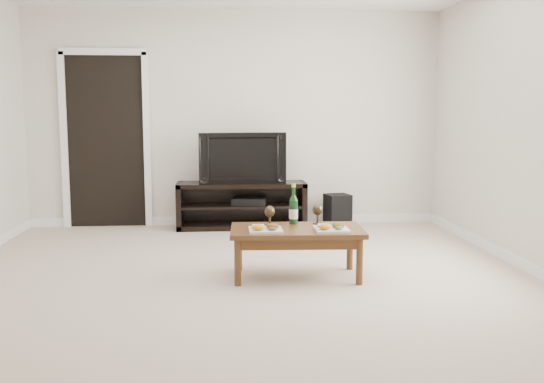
{
  "coord_description": "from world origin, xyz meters",
  "views": [
    {
      "loc": [
        -0.11,
        -4.69,
        1.38
      ],
      "look_at": [
        0.28,
        0.49,
        0.7
      ],
      "focal_mm": 40.0,
      "sensor_mm": 36.0,
      "label": 1
    }
  ],
  "objects": [
    {
      "name": "wine_bottle",
      "position": [
        0.47,
        0.46,
        0.59
      ],
      "size": [
        0.07,
        0.07,
        0.35
      ],
      "primitive_type": "cylinder",
      "color": "black",
      "rests_on": "coffee_table"
    },
    {
      "name": "back_wall",
      "position": [
        0.0,
        2.77,
        1.3
      ],
      "size": [
        5.0,
        0.04,
        2.6
      ],
      "primitive_type": "cube",
      "color": "beige",
      "rests_on": "ground"
    },
    {
      "name": "media_console",
      "position": [
        0.07,
        2.5,
        0.28
      ],
      "size": [
        1.54,
        0.45,
        0.55
      ],
      "primitive_type": "cube",
      "color": "black",
      "rests_on": "ground"
    },
    {
      "name": "floor",
      "position": [
        0.0,
        0.0,
        0.0
      ],
      "size": [
        5.5,
        5.5,
        0.0
      ],
      "primitive_type": "plane",
      "color": "beige",
      "rests_on": "ground"
    },
    {
      "name": "goblet_left",
      "position": [
        0.26,
        0.4,
        0.51
      ],
      "size": [
        0.09,
        0.09,
        0.17
      ],
      "primitive_type": null,
      "color": "#362C1D",
      "rests_on": "coffee_table"
    },
    {
      "name": "plate_right",
      "position": [
        0.75,
        0.14,
        0.45
      ],
      "size": [
        0.27,
        0.27,
        0.07
      ],
      "primitive_type": "cube",
      "color": "white",
      "rests_on": "coffee_table"
    },
    {
      "name": "plate_left",
      "position": [
        0.2,
        0.16,
        0.45
      ],
      "size": [
        0.27,
        0.27,
        0.07
      ],
      "primitive_type": "cube",
      "color": "white",
      "rests_on": "coffee_table"
    },
    {
      "name": "television",
      "position": [
        0.07,
        2.5,
        0.85
      ],
      "size": [
        1.04,
        0.28,
        0.6
      ],
      "primitive_type": "imported",
      "rotation": [
        0.0,
        0.0,
        0.14
      ],
      "color": "black",
      "rests_on": "media_console"
    },
    {
      "name": "goblet_right",
      "position": [
        0.68,
        0.45,
        0.51
      ],
      "size": [
        0.09,
        0.09,
        0.17
      ],
      "primitive_type": null,
      "color": "#362C1D",
      "rests_on": "coffee_table"
    },
    {
      "name": "av_receiver",
      "position": [
        0.16,
        2.48,
        0.33
      ],
      "size": [
        0.44,
        0.35,
        0.08
      ],
      "primitive_type": "cube",
      "rotation": [
        0.0,
        0.0,
        -0.14
      ],
      "color": "black",
      "rests_on": "media_console"
    },
    {
      "name": "doorway",
      "position": [
        -1.55,
        2.73,
        1.02
      ],
      "size": [
        0.9,
        0.02,
        2.05
      ],
      "primitive_type": "cube",
      "color": "black",
      "rests_on": "ground"
    },
    {
      "name": "coffee_table",
      "position": [
        0.47,
        0.25,
        0.21
      ],
      "size": [
        1.12,
        0.64,
        0.42
      ],
      "primitive_type": "cube",
      "rotation": [
        0.0,
        0.0,
        -0.04
      ],
      "color": "#513116",
      "rests_on": "ground"
    },
    {
      "name": "subwoofer",
      "position": [
        1.22,
        2.41,
        0.2
      ],
      "size": [
        0.33,
        0.33,
        0.41
      ],
      "primitive_type": "cube",
      "rotation": [
        0.0,
        0.0,
        0.23
      ],
      "color": "black",
      "rests_on": "ground"
    }
  ]
}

